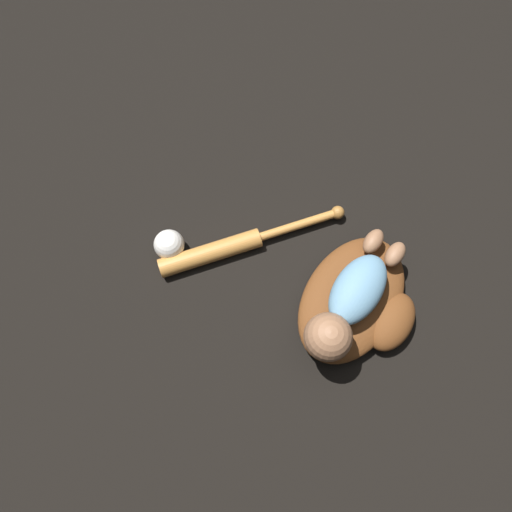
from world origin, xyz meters
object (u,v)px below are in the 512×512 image
Objects in this scene: baseball_bat at (230,247)px; baseball at (169,245)px; baby_figure at (348,305)px; baseball_glove at (358,302)px.

baseball reaches higher than baseball_bat.
baby_figure is at bearing 92.90° from baseball_bat.
baseball_glove is 0.85× the size of baseball_bat.
baseball_bat is (0.02, -0.32, -0.09)m from baby_figure.
baseball_glove is at bearing 159.54° from baby_figure.
baby_figure is 0.33m from baseball_bat.
baseball_bat is 5.46× the size of baseball.
baseball_bat is at bearing -79.77° from baseball_glove.
baseball_glove is at bearing 107.82° from baseball.
baseball_bat is at bearing -87.10° from baby_figure.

